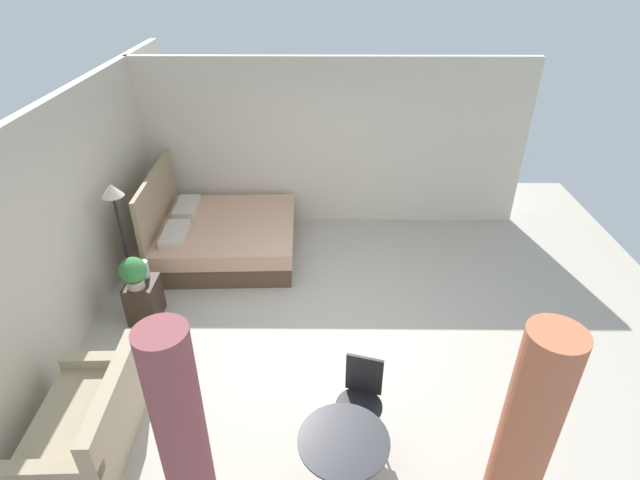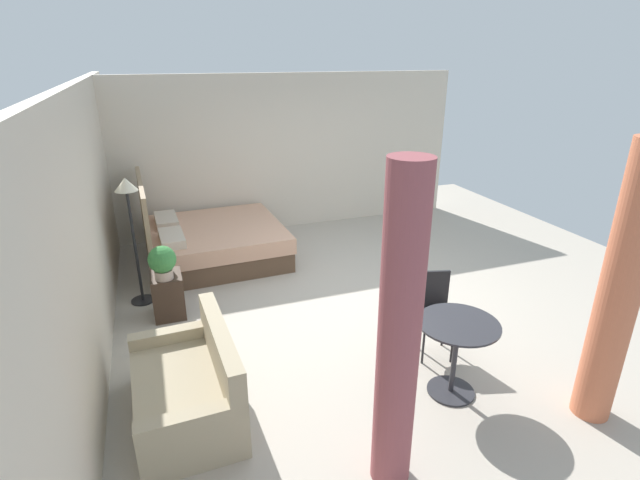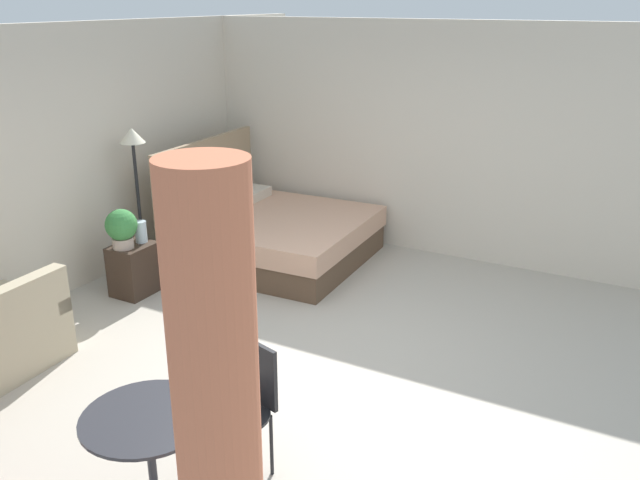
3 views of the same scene
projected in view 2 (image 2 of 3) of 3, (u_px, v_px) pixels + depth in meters
The scene contains 13 objects.
ground_plane at pixel (357, 295), 6.38m from camera, with size 9.00×9.19×0.02m, color #B2A899.
wall_back at pixel (86, 226), 4.91m from camera, with size 9.00×0.12×2.71m, color beige.
wall_right at pixel (291, 153), 8.51m from camera, with size 0.12×6.19×2.71m, color beige.
bed at pixel (211, 241), 7.37m from camera, with size 2.00×2.07×1.35m.
couch at pixel (190, 389), 4.18m from camera, with size 1.42×0.88×0.82m.
nightstand at pixel (168, 295), 5.81m from camera, with size 0.44×0.36×0.54m.
potted_plant at pixel (162, 261), 5.54m from camera, with size 0.32×0.32×0.41m.
vase at pixel (166, 262), 5.78m from camera, with size 0.12×0.12×0.23m.
floor_lamp at pixel (129, 207), 5.76m from camera, with size 0.30×0.30×1.64m.
balcony_table at pixel (456, 344), 4.36m from camera, with size 0.74×0.74×0.76m.
cafe_chair_near_window at pixel (434, 306), 5.02m from camera, with size 0.54×0.54×0.89m.
curtain_left at pixel (620, 290), 3.86m from camera, with size 0.32×0.32×2.45m.
curtain_right at pixel (399, 337), 3.22m from camera, with size 0.30×0.30×2.45m.
Camera 2 is at (-5.16, 2.40, 3.01)m, focal length 26.81 mm.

